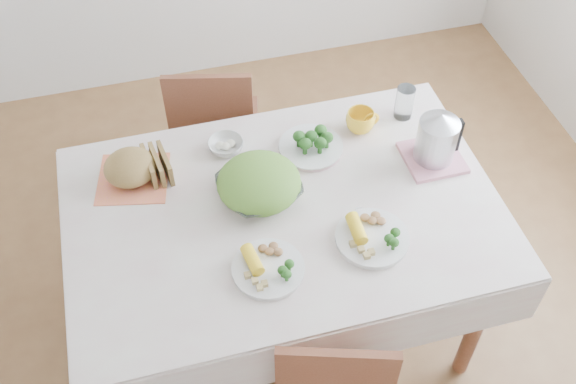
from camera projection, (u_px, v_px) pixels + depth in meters
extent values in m
plane|color=brown|center=(285.00, 322.00, 2.90)|extent=(3.60, 3.60, 0.00)
cube|color=brown|center=(284.00, 272.00, 2.62)|extent=(1.40, 0.90, 0.75)
cube|color=beige|center=(284.00, 209.00, 2.34)|extent=(1.50, 1.00, 0.01)
cube|color=brown|center=(215.00, 118.00, 3.07)|extent=(0.46, 0.46, 0.85)
imported|color=white|center=(259.00, 189.00, 2.35)|extent=(0.34, 0.34, 0.07)
cylinder|color=white|center=(268.00, 269.00, 2.15)|extent=(0.28, 0.28, 0.02)
cylinder|color=white|center=(372.00, 238.00, 2.23)|extent=(0.32, 0.32, 0.02)
cylinder|color=beige|center=(311.00, 148.00, 2.51)|extent=(0.30, 0.30, 0.02)
cube|color=#DF734D|center=(133.00, 178.00, 2.42)|extent=(0.30, 0.30, 0.00)
ellipsoid|color=brown|center=(130.00, 168.00, 2.38)|extent=(0.22, 0.21, 0.11)
imported|color=white|center=(226.00, 146.00, 2.51)|extent=(0.16, 0.16, 0.04)
imported|color=yellow|center=(360.00, 121.00, 2.56)|extent=(0.11, 0.11, 0.09)
cylinder|color=white|center=(404.00, 103.00, 2.60)|extent=(0.08, 0.08, 0.14)
cube|color=#CA7B8D|center=(432.00, 158.00, 2.48)|extent=(0.21, 0.21, 0.02)
cylinder|color=#B2B5BA|center=(437.00, 135.00, 2.40)|extent=(0.18, 0.18, 0.20)
cube|color=silver|center=(275.00, 266.00, 2.17)|extent=(0.05, 0.19, 0.00)
cube|color=silver|center=(363.00, 234.00, 2.25)|extent=(0.07, 0.21, 0.00)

